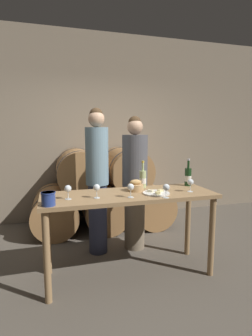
{
  "coord_description": "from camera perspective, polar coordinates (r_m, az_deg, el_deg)",
  "views": [
    {
      "loc": [
        -0.76,
        -2.55,
        1.55
      ],
      "look_at": [
        0.0,
        0.13,
        1.15
      ],
      "focal_mm": 28.0,
      "sensor_mm": 36.0,
      "label": 1
    }
  ],
  "objects": [
    {
      "name": "stone_wall_back",
      "position": [
        4.71,
        -6.68,
        8.72
      ],
      "size": [
        10.0,
        0.12,
        3.2
      ],
      "color": "gray",
      "rests_on": "ground_plane"
    },
    {
      "name": "wine_glass_far_left",
      "position": [
        2.54,
        -12.54,
        -4.5
      ],
      "size": [
        0.07,
        0.07,
        0.14
      ],
      "color": "white",
      "rests_on": "tasting_table"
    },
    {
      "name": "wine_glass_center",
      "position": [
        2.55,
        1.03,
        -4.27
      ],
      "size": [
        0.07,
        0.07,
        0.14
      ],
      "color": "white",
      "rests_on": "tasting_table"
    },
    {
      "name": "wine_bottle_red",
      "position": [
        3.18,
        13.34,
        -1.85
      ],
      "size": [
        0.08,
        0.08,
        0.32
      ],
      "color": "#193819",
      "rests_on": "tasting_table"
    },
    {
      "name": "barrel_stack",
      "position": [
        4.22,
        -5.11,
        -5.26
      ],
      "size": [
        2.18,
        0.98,
        1.27
      ],
      "color": "#9E7042",
      "rests_on": "ground_plane"
    },
    {
      "name": "wine_glass_right",
      "position": [
        2.57,
        8.75,
        -4.29
      ],
      "size": [
        0.07,
        0.07,
        0.14
      ],
      "color": "white",
      "rests_on": "tasting_table"
    },
    {
      "name": "tasting_table",
      "position": [
        2.77,
        0.72,
        -8.11
      ],
      "size": [
        1.8,
        0.63,
        0.9
      ],
      "color": "#99754C",
      "rests_on": "ground_plane"
    },
    {
      "name": "cheese_plate",
      "position": [
        2.74,
        6.58,
        -5.4
      ],
      "size": [
        0.28,
        0.28,
        0.04
      ],
      "color": "white",
      "rests_on": "tasting_table"
    },
    {
      "name": "wine_bottle_white",
      "position": [
        2.99,
        3.67,
        -2.38
      ],
      "size": [
        0.08,
        0.08,
        0.31
      ],
      "color": "#ADBC7F",
      "rests_on": "tasting_table"
    },
    {
      "name": "person_right",
      "position": [
        3.39,
        1.91,
        -3.04
      ],
      "size": [
        0.33,
        0.33,
        1.73
      ],
      "color": "#756651",
      "rests_on": "ground_plane"
    },
    {
      "name": "wine_glass_far_right",
      "position": [
        2.87,
        13.85,
        -3.11
      ],
      "size": [
        0.07,
        0.07,
        0.14
      ],
      "color": "white",
      "rests_on": "tasting_table"
    },
    {
      "name": "blue_crock",
      "position": [
        2.38,
        -16.55,
        -6.33
      ],
      "size": [
        0.13,
        0.13,
        0.12
      ],
      "color": "navy",
      "rests_on": "tasting_table"
    },
    {
      "name": "ground_plane",
      "position": [
        3.07,
        0.69,
        -22.07
      ],
      "size": [
        10.0,
        10.0,
        0.0
      ],
      "primitive_type": "plane",
      "color": "#564F44"
    },
    {
      "name": "wine_glass_left",
      "position": [
        2.54,
        -6.41,
        -4.36
      ],
      "size": [
        0.07,
        0.07,
        0.14
      ],
      "color": "white",
      "rests_on": "tasting_table"
    },
    {
      "name": "bread_basket",
      "position": [
        2.84,
        2.09,
        -4.02
      ],
      "size": [
        0.17,
        0.17,
        0.13
      ],
      "color": "tan",
      "rests_on": "tasting_table"
    },
    {
      "name": "person_left",
      "position": [
        3.27,
        -6.27,
        -2.29
      ],
      "size": [
        0.28,
        0.28,
        1.82
      ],
      "color": "#2D334C",
      "rests_on": "ground_plane"
    }
  ]
}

